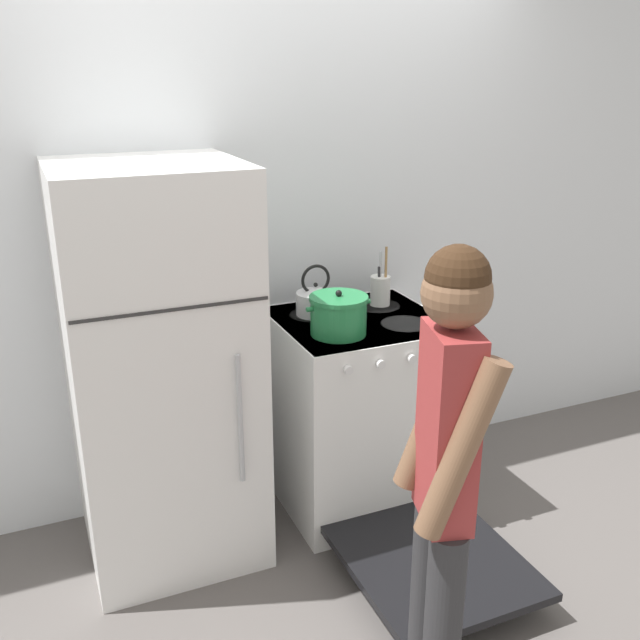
# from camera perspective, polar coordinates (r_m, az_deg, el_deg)

# --- Properties ---
(ground_plane) EXTENTS (14.00, 14.00, 0.00)m
(ground_plane) POSITION_cam_1_polar(r_m,az_deg,el_deg) (3.78, -3.66, -12.12)
(ground_plane) COLOR #5B5654
(wall_back) EXTENTS (10.00, 0.06, 2.55)m
(wall_back) POSITION_cam_1_polar(r_m,az_deg,el_deg) (3.32, -4.31, 7.19)
(wall_back) COLOR silver
(wall_back) RESTS_ON ground_plane
(refrigerator) EXTENTS (0.71, 0.72, 1.66)m
(refrigerator) POSITION_cam_1_polar(r_m,az_deg,el_deg) (2.97, -12.60, -3.87)
(refrigerator) COLOR white
(refrigerator) RESTS_ON ground_plane
(stove_range) EXTENTS (0.73, 1.42, 0.92)m
(stove_range) POSITION_cam_1_polar(r_m,az_deg,el_deg) (3.35, 3.26, -7.56)
(stove_range) COLOR white
(stove_range) RESTS_ON ground_plane
(dutch_oven_pot) EXTENTS (0.29, 0.25, 0.19)m
(dutch_oven_pot) POSITION_cam_1_polar(r_m,az_deg,el_deg) (2.99, 1.49, 0.41)
(dutch_oven_pot) COLOR #237A42
(dutch_oven_pot) RESTS_ON stove_range
(tea_kettle) EXTENTS (0.22, 0.18, 0.24)m
(tea_kettle) POSITION_cam_1_polar(r_m,az_deg,el_deg) (3.24, -0.32, 1.65)
(tea_kettle) COLOR silver
(tea_kettle) RESTS_ON stove_range
(utensil_jar) EXTENTS (0.09, 0.09, 0.28)m
(utensil_jar) POSITION_cam_1_polar(r_m,az_deg,el_deg) (3.38, 4.85, 2.43)
(utensil_jar) COLOR silver
(utensil_jar) RESTS_ON stove_range
(person) EXTENTS (0.31, 0.37, 1.57)m
(person) POSITION_cam_1_polar(r_m,az_deg,el_deg) (2.08, 9.90, -12.43)
(person) COLOR #2D2D30
(person) RESTS_ON ground_plane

